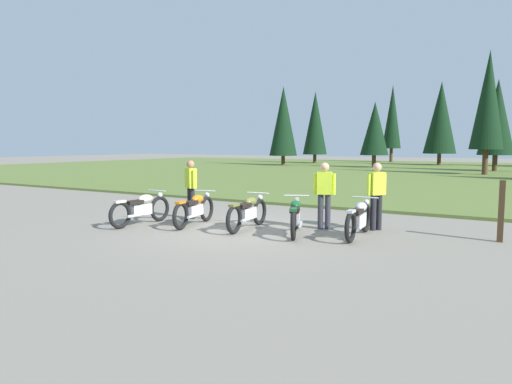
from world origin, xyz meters
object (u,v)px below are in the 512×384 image
at_px(motorcycle_cream, 141,208).
at_px(motorcycle_olive, 248,212).
at_px(rider_near_row_end, 191,186).
at_px(rider_with_back_turned, 377,192).
at_px(trail_marker_post, 501,211).
at_px(motorcycle_orange, 195,209).
at_px(motorcycle_british_green, 295,216).
at_px(motorcycle_silver, 359,218).
at_px(rider_in_hivis_vest, 324,192).

bearing_deg(motorcycle_cream, motorcycle_olive, 17.66).
bearing_deg(motorcycle_olive, rider_near_row_end, 164.67).
relative_size(rider_near_row_end, rider_with_back_turned, 1.00).
bearing_deg(rider_with_back_turned, motorcycle_olive, -151.50).
bearing_deg(trail_marker_post, motorcycle_cream, -164.00).
distance_m(motorcycle_orange, motorcycle_olive, 1.51).
distance_m(motorcycle_olive, rider_with_back_turned, 3.22).
bearing_deg(motorcycle_british_green, motorcycle_orange, -175.18).
relative_size(motorcycle_olive, rider_with_back_turned, 1.26).
distance_m(rider_near_row_end, trail_marker_post, 7.89).
distance_m(motorcycle_cream, trail_marker_post, 8.64).
xyz_separation_m(motorcycle_british_green, motorcycle_silver, (1.40, 0.43, 0.00)).
xyz_separation_m(rider_near_row_end, trail_marker_post, (7.84, 0.87, -0.27)).
xyz_separation_m(motorcycle_british_green, rider_near_row_end, (-3.62, 0.63, 0.51)).
bearing_deg(motorcycle_british_green, trail_marker_post, 19.56).
height_order(motorcycle_orange, rider_with_back_turned, rider_with_back_turned).
bearing_deg(motorcycle_british_green, motorcycle_silver, 17.10).
relative_size(motorcycle_cream, motorcycle_orange, 1.01).
bearing_deg(rider_with_back_turned, motorcycle_silver, -93.95).
bearing_deg(rider_near_row_end, motorcycle_orange, -46.96).
xyz_separation_m(rider_with_back_turned, trail_marker_post, (2.74, -0.02, -0.27)).
height_order(motorcycle_orange, motorcycle_british_green, same).
relative_size(motorcycle_silver, rider_in_hivis_vest, 1.26).
relative_size(motorcycle_silver, rider_near_row_end, 1.26).
bearing_deg(rider_near_row_end, rider_with_back_turned, 9.85).
bearing_deg(rider_near_row_end, motorcycle_cream, -107.06).
bearing_deg(motorcycle_cream, motorcycle_british_green, 12.20).
height_order(rider_with_back_turned, trail_marker_post, rider_with_back_turned).
relative_size(motorcycle_cream, rider_in_hivis_vest, 1.26).
height_order(motorcycle_olive, motorcycle_british_green, same).
distance_m(motorcycle_olive, rider_near_row_end, 2.44).
distance_m(motorcycle_silver, rider_with_back_turned, 1.20).
bearing_deg(motorcycle_olive, rider_in_hivis_vest, 31.16).
xyz_separation_m(motorcycle_olive, motorcycle_silver, (2.72, 0.43, 0.00)).
relative_size(motorcycle_olive, trail_marker_post, 1.56).
height_order(motorcycle_cream, motorcycle_silver, same).
distance_m(motorcycle_orange, motorcycle_british_green, 2.82).
height_order(motorcycle_olive, trail_marker_post, trail_marker_post).
xyz_separation_m(motorcycle_olive, rider_near_row_end, (-2.30, 0.63, 0.51)).
bearing_deg(motorcycle_cream, rider_in_hivis_vest, 23.01).
bearing_deg(motorcycle_silver, trail_marker_post, 20.75).
bearing_deg(rider_with_back_turned, trail_marker_post, -0.35).
height_order(motorcycle_cream, trail_marker_post, trail_marker_post).
bearing_deg(rider_in_hivis_vest, rider_near_row_end, -174.83).
xyz_separation_m(motorcycle_british_green, trail_marker_post, (4.22, 1.50, 0.24)).
bearing_deg(motorcycle_british_green, motorcycle_cream, -167.80).
bearing_deg(trail_marker_post, motorcycle_olive, -164.84).
xyz_separation_m(motorcycle_british_green, rider_in_hivis_vest, (0.32, 0.99, 0.51)).
relative_size(motorcycle_cream, trail_marker_post, 1.56).
height_order(rider_in_hivis_vest, trail_marker_post, rider_in_hivis_vest).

